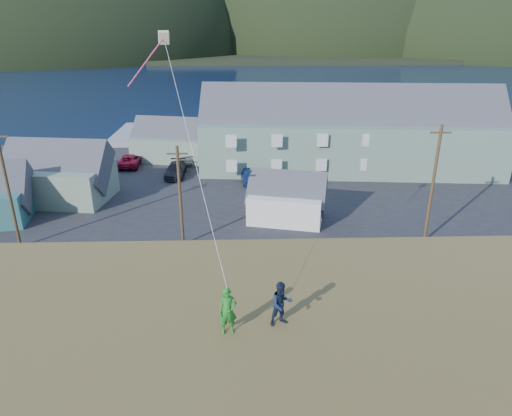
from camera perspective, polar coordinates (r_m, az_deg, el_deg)
The scene contains 15 objects.
ground at distance 36.02m, azimuth -2.82°, elevation -5.69°, with size 900.00×900.00×0.00m, color #0A1638.
grass_strip at distance 34.24m, azimuth -2.86°, elevation -7.17°, with size 110.00×8.00×0.10m, color #4C3D19.
waterfront_lot at distance 51.65m, azimuth -2.58°, elevation 3.19°, with size 72.00×36.00×0.12m, color #28282B.
wharf at distance 74.00m, azimuth -7.14°, elevation 9.18°, with size 26.00×14.00×0.90m, color gray.
far_shore at distance 362.21m, azimuth -2.13°, elevation 19.58°, with size 900.00×320.00×2.00m, color black.
far_hills at distance 313.54m, azimuth 4.77°, elevation 19.32°, with size 760.00×265.00×143.00m.
lodge at distance 56.43m, azimuth 11.51°, elevation 9.38°, with size 36.05×13.04×12.42m.
shed_palegreen_near at distance 49.73m, azimuth -23.58°, elevation 3.92°, with size 11.07×7.81×7.51m.
shed_white at distance 41.12m, azimuth 3.85°, elevation 1.21°, with size 7.87×6.14×5.53m.
shed_palegreen_far at distance 60.99m, azimuth -10.45°, elevation 8.29°, with size 11.05×7.73×6.76m.
utility_poles at distance 35.56m, azimuth -5.65°, elevation 2.16°, with size 33.08×0.24×9.64m.
parked_cars at distance 56.36m, azimuth -11.63°, elevation 5.24°, with size 28.54×13.51×1.57m.
kite_flyer_green at distance 15.31m, azimuth -3.56°, elevation -12.73°, with size 0.61×0.40×1.68m, color #217B22.
kite_flyer_navy at distance 15.70m, azimuth 3.21°, elevation -11.88°, with size 0.78×0.61×1.61m, color #142038.
kite_rig at distance 21.67m, azimuth -11.67°, elevation 19.35°, with size 2.08×4.87×12.09m.
Camera 1 is at (0.71, -31.87, 16.77)m, focal length 32.00 mm.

